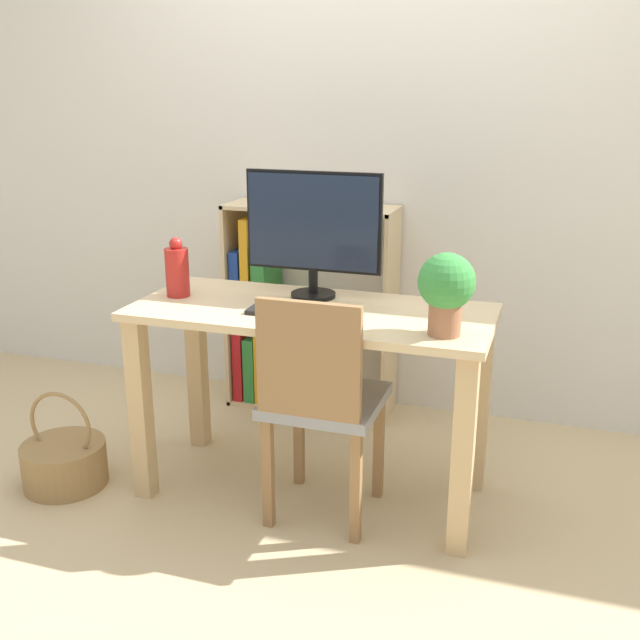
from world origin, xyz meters
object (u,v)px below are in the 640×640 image
object	(u,v)px
vase	(177,270)
basket	(64,462)
bookshelf	(281,314)
chair	(320,398)
monitor	(313,226)
keyboard	(300,312)
potted_plant	(446,288)

from	to	relation	value
vase	basket	bearing A→B (deg)	-146.64
bookshelf	basket	size ratio (longest dim) A/B	2.51
chair	basket	xyz separation A→B (m)	(-1.05, -0.08, -0.38)
chair	monitor	bearing A→B (deg)	109.12
keyboard	basket	bearing A→B (deg)	-169.06
bookshelf	vase	bearing A→B (deg)	-98.90
vase	chair	size ratio (longest dim) A/B	0.27
chair	bookshelf	distance (m)	1.09
potted_plant	keyboard	bearing A→B (deg)	172.57
potted_plant	basket	world-z (taller)	potted_plant
keyboard	bookshelf	size ratio (longest dim) A/B	0.38
chair	bookshelf	size ratio (longest dim) A/B	0.87
monitor	keyboard	bearing A→B (deg)	-82.47
monitor	potted_plant	xyz separation A→B (m)	(0.55, -0.31, -0.11)
chair	basket	bearing A→B (deg)	-178.80
vase	bookshelf	xyz separation A→B (m)	(0.12, 0.78, -0.39)
bookshelf	basket	world-z (taller)	bookshelf
monitor	vase	xyz separation A→B (m)	(-0.50, -0.15, -0.17)
keyboard	basket	size ratio (longest dim) A/B	0.94
vase	potted_plant	bearing A→B (deg)	-8.35
keyboard	vase	world-z (taller)	vase
keyboard	potted_plant	world-z (taller)	potted_plant
monitor	chair	world-z (taller)	monitor
potted_plant	basket	xyz separation A→B (m)	(-1.46, -0.11, -0.81)
bookshelf	basket	distance (m)	1.22
vase	keyboard	bearing A→B (deg)	-9.25
basket	chair	bearing A→B (deg)	4.48
bookshelf	basket	bearing A→B (deg)	-116.86
chair	keyboard	bearing A→B (deg)	133.92
monitor	chair	size ratio (longest dim) A/B	0.61
monitor	bookshelf	size ratio (longest dim) A/B	0.53
potted_plant	basket	size ratio (longest dim) A/B	0.69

